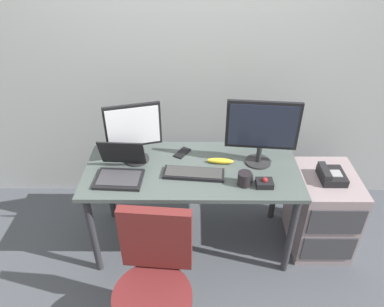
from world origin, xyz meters
name	(u,v)px	position (x,y,z in m)	size (l,w,h in m)	color
ground_plane	(192,240)	(0.00, 0.00, 0.00)	(8.00, 8.00, 0.00)	#42464D
back_wall	(193,41)	(0.00, 0.69, 1.40)	(6.00, 0.10, 2.80)	#9CA0A1
desk	(192,177)	(0.00, 0.00, 0.64)	(1.49, 0.67, 0.73)	#47514F
file_cabinet	(321,211)	(0.98, 0.01, 0.32)	(0.42, 0.53, 0.64)	gray
desk_phone	(331,175)	(0.98, -0.01, 0.67)	(0.17, 0.20, 0.09)	black
office_chair	(155,293)	(-0.21, -0.78, 0.41)	(0.52, 0.52, 0.92)	black
monitor_main	(262,129)	(0.47, 0.07, 1.00)	(0.49, 0.18, 0.48)	#262628
monitor_side	(134,130)	(-0.40, 0.09, 0.97)	(0.37, 0.18, 0.44)	#262628
keyboard	(194,173)	(0.01, -0.08, 0.74)	(0.42, 0.17, 0.03)	black
laptop	(120,169)	(-0.48, -0.09, 0.78)	(0.33, 0.32, 0.23)	black
trackball_mouse	(264,183)	(0.47, -0.19, 0.75)	(0.11, 0.09, 0.07)	black
coffee_mug	(245,179)	(0.34, -0.18, 0.77)	(0.10, 0.09, 0.09)	black
cell_phone	(182,153)	(-0.07, 0.18, 0.73)	(0.07, 0.14, 0.01)	black
banana	(220,161)	(0.20, 0.06, 0.75)	(0.19, 0.04, 0.04)	yellow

